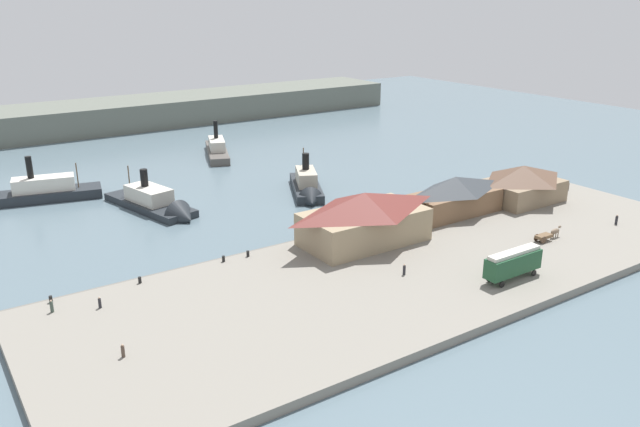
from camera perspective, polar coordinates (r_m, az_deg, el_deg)
The scene contains 23 objects.
ground_plane at distance 110.81m, azimuth 1.30°, elevation -1.30°, with size 320.00×320.00×0.00m, color slate.
quay_promenade at distance 94.80m, azimuth 9.01°, elevation -4.78°, with size 110.00×36.00×1.20m, color gray.
seawall_edge at distance 107.90m, azimuth 2.40°, elevation -1.61°, with size 110.00×0.80×1.00m, color #666159.
ferry_shed_central_terminal at distance 100.01m, azimuth 4.00°, elevation -0.35°, with size 19.99×10.98×8.24m.
ferry_shed_west_terminal at distance 115.65m, azimuth 11.99°, elevation 1.62°, with size 17.83×7.67×6.93m.
ferry_shed_east_terminal at distance 126.51m, azimuth 17.73°, elevation 2.62°, with size 14.85×10.61×6.94m.
street_tram at distance 91.49m, azimuth 16.98°, elevation -4.23°, with size 9.46×2.44×4.18m.
horse_cart at distance 108.23m, azimuth 19.82°, elevation -1.78°, with size 5.73×1.49×1.87m.
pedestrian_near_west_shed at distance 86.08m, azimuth -22.99°, elevation -7.71°, with size 0.42×0.42×1.68m.
pedestrian_standing_center at distance 90.23m, azimuth 7.58°, elevation -5.04°, with size 0.40×0.40×1.62m.
pedestrian_near_east_shed at distance 85.05m, azimuth -19.20°, elevation -7.60°, with size 0.38×0.38×1.52m.
pedestrian_near_cart at distance 120.09m, azimuth 25.11°, elevation -0.52°, with size 0.44×0.44×1.77m.
pedestrian_walking_east at distance 137.59m, azimuth 21.41°, elevation 2.30°, with size 0.43×0.43×1.75m.
pedestrian_by_tram at distance 73.55m, azimuth -17.30°, elevation -11.72°, with size 0.40×0.40×1.60m.
mooring_post_center_east at distance 94.90m, azimuth -8.67°, elevation -4.04°, with size 0.44×0.44×0.90m, color black.
mooring_post_east at distance 90.49m, azimuth -15.90°, elevation -5.77°, with size 0.44×0.44×0.90m, color black.
mooring_post_center_west at distance 96.23m, azimuth -6.50°, elevation -3.61°, with size 0.44×0.44×0.90m, color black.
mooring_post_west at distance 88.84m, azimuth -23.06°, elevation -7.10°, with size 0.44×0.44×0.90m, color black.
ferry_approaching_west at distance 128.64m, azimuth -1.16°, elevation 2.37°, with size 13.32×19.72×9.68m.
ferry_departing_north at distance 122.25m, azimuth -14.28°, elevation 0.73°, with size 11.53×24.91×9.76m.
ferry_moored_east at distance 136.85m, azimuth -24.49°, elevation 1.67°, with size 23.75×10.61×10.79m.
ferry_mid_harbor at distance 164.65m, azimuth -9.29°, elevation 5.82°, with size 12.38×23.12×9.99m.
far_headland at distance 206.72m, azimuth -16.76°, elevation 8.62°, with size 180.00×24.00×8.00m, color #60665B.
Camera 1 is at (-60.12, -84.76, 38.46)m, focal length 35.59 mm.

